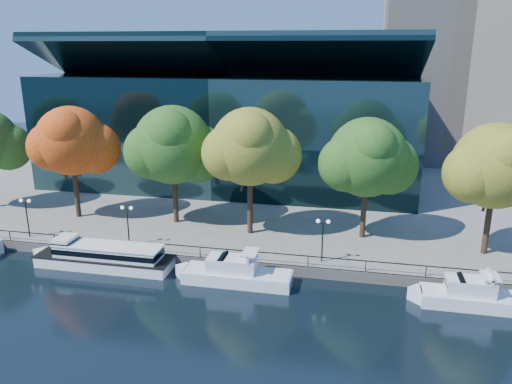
% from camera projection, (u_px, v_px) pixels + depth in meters
% --- Properties ---
extents(ground, '(160.00, 160.00, 0.00)m').
position_uv_depth(ground, '(189.00, 282.00, 43.48)').
color(ground, black).
rests_on(ground, ground).
extents(promenade, '(90.00, 67.08, 1.00)m').
position_uv_depth(promenade, '(267.00, 175.00, 77.48)').
color(promenade, slate).
rests_on(promenade, ground).
extents(railing, '(88.20, 0.08, 0.99)m').
position_uv_depth(railing, '(200.00, 247.00, 45.98)').
color(railing, black).
rests_on(railing, promenade).
extents(convention_building, '(50.00, 24.57, 21.43)m').
position_uv_depth(convention_building, '(234.00, 127.00, 71.70)').
color(convention_building, black).
rests_on(convention_building, ground).
extents(tour_boat, '(14.15, 3.16, 2.69)m').
position_uv_depth(tour_boat, '(101.00, 255.00, 46.21)').
color(tour_boat, white).
rests_on(tour_boat, ground).
extents(cruiser_near, '(10.47, 2.70, 3.03)m').
position_uv_depth(cruiser_near, '(233.00, 272.00, 43.14)').
color(cruiser_near, white).
rests_on(cruiser_near, ground).
extents(cruiser_far, '(9.10, 2.52, 2.97)m').
position_uv_depth(cruiser_far, '(469.00, 295.00, 39.25)').
color(cruiser_far, white).
rests_on(cruiser_far, ground).
extents(tree_1, '(9.53, 7.82, 12.57)m').
position_uv_depth(tree_1, '(72.00, 143.00, 54.64)').
color(tree_1, black).
rests_on(tree_1, promenade).
extents(tree_2, '(10.51, 8.62, 12.86)m').
position_uv_depth(tree_2, '(174.00, 147.00, 52.94)').
color(tree_2, black).
rests_on(tree_2, promenade).
extents(tree_3, '(9.80, 8.04, 13.06)m').
position_uv_depth(tree_3, '(251.00, 149.00, 49.55)').
color(tree_3, black).
rests_on(tree_3, promenade).
extents(tree_4, '(9.79, 8.03, 12.24)m').
position_uv_depth(tree_4, '(369.00, 159.00, 48.66)').
color(tree_4, black).
rests_on(tree_4, promenade).
extents(tree_5, '(9.71, 7.96, 12.33)m').
position_uv_depth(tree_5, '(498.00, 168.00, 44.65)').
color(tree_5, black).
rests_on(tree_5, promenade).
extents(lamp_0, '(1.26, 0.36, 4.03)m').
position_uv_depth(lamp_0, '(26.00, 209.00, 50.27)').
color(lamp_0, black).
rests_on(lamp_0, promenade).
extents(lamp_1, '(1.26, 0.36, 4.03)m').
position_uv_depth(lamp_1, '(127.00, 216.00, 48.10)').
color(lamp_1, black).
rests_on(lamp_1, promenade).
extents(lamp_2, '(1.26, 0.36, 4.03)m').
position_uv_depth(lamp_2, '(323.00, 231.00, 44.39)').
color(lamp_2, black).
rests_on(lamp_2, promenade).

